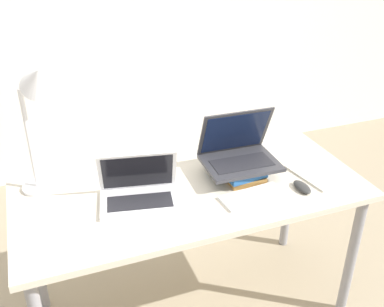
{
  "coord_description": "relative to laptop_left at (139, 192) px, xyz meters",
  "views": [
    {
      "loc": [
        -0.6,
        -1.25,
        1.85
      ],
      "look_at": [
        -0.0,
        0.35,
        0.93
      ],
      "focal_mm": 42.0,
      "sensor_mm": 36.0,
      "label": 1
    }
  ],
  "objects": [
    {
      "name": "wireless_keyboard",
      "position": [
        0.47,
        -0.15,
        -0.04
      ],
      "size": [
        0.3,
        0.14,
        0.01
      ],
      "color": "white",
      "rests_on": "desk"
    },
    {
      "name": "desk",
      "position": [
        0.25,
        0.01,
        -0.13
      ],
      "size": [
        1.57,
        0.7,
        0.75
      ],
      "color": "beige",
      "rests_on": "ground_plane"
    },
    {
      "name": "desk_lamp",
      "position": [
        -0.33,
        0.22,
        0.41
      ],
      "size": [
        0.23,
        0.2,
        0.61
      ],
      "color": "white",
      "rests_on": "desk"
    },
    {
      "name": "laptop_on_books",
      "position": [
        0.5,
        0.06,
        0.07
      ],
      "size": [
        0.35,
        0.27,
        0.25
      ],
      "color": "#333338",
      "rests_on": "book_stack"
    },
    {
      "name": "notepad",
      "position": [
        0.86,
        -0.08,
        -0.04
      ],
      "size": [
        0.25,
        0.29,
        0.01
      ],
      "color": "silver",
      "rests_on": "desk"
    },
    {
      "name": "mouse",
      "position": [
        0.7,
        -0.17,
        -0.03
      ],
      "size": [
        0.06,
        0.11,
        0.03
      ],
      "color": "#2D2D2D",
      "rests_on": "desk"
    },
    {
      "name": "book_stack",
      "position": [
        0.49,
        0.04,
        -0.01
      ],
      "size": [
        0.21,
        0.26,
        0.06
      ],
      "color": "olive",
      "rests_on": "desk"
    },
    {
      "name": "laptop_left",
      "position": [
        0.0,
        0.0,
        0.0
      ],
      "size": [
        0.37,
        0.28,
        0.22
      ],
      "color": "silver",
      "rests_on": "desk"
    }
  ]
}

